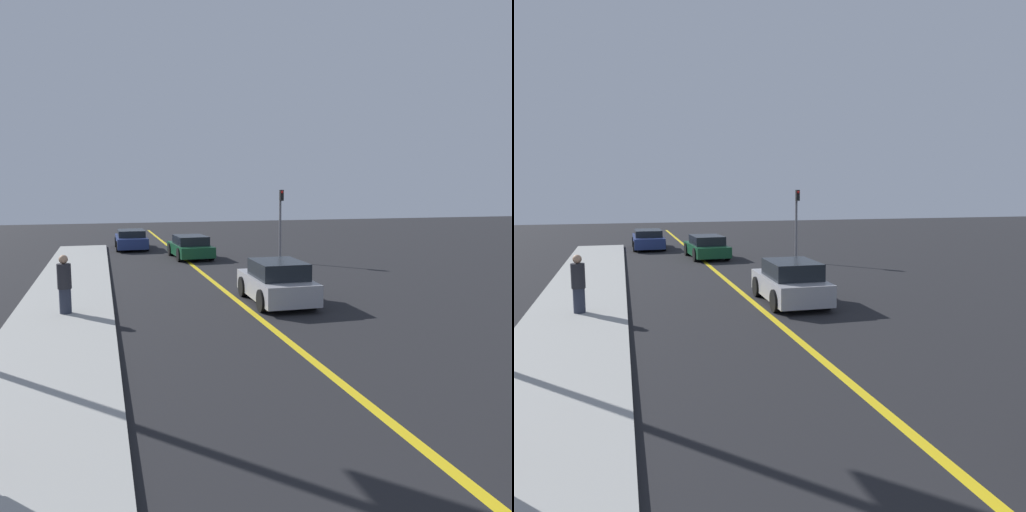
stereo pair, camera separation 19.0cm
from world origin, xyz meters
TOP-DOWN VIEW (x-y plane):
  - road_center_line at (0.00, 18.00)m, footprint 0.20×60.00m
  - sidewalk_left at (-5.36, 17.08)m, footprint 2.80×34.15m
  - car_ahead_center at (1.16, 15.29)m, footprint 1.93×3.85m
  - car_far_distant at (0.37, 27.11)m, footprint 2.06×4.31m
  - car_parked_left_lot at (-2.45, 32.52)m, footprint 1.93×4.65m
  - pedestrian_by_sign at (-5.28, 15.22)m, footprint 0.39×0.39m
  - traffic_light at (4.53, 24.19)m, footprint 0.18×0.40m

SIDE VIEW (x-z plane):
  - road_center_line at x=0.00m, z-range 0.00..0.01m
  - sidewalk_left at x=-5.36m, z-range 0.00..0.13m
  - car_parked_left_lot at x=-2.45m, z-range -0.01..1.22m
  - car_far_distant at x=0.37m, z-range -0.01..1.23m
  - car_ahead_center at x=1.16m, z-range -0.03..1.36m
  - pedestrian_by_sign at x=-5.28m, z-range 0.13..1.81m
  - traffic_light at x=4.53m, z-range 0.44..4.13m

